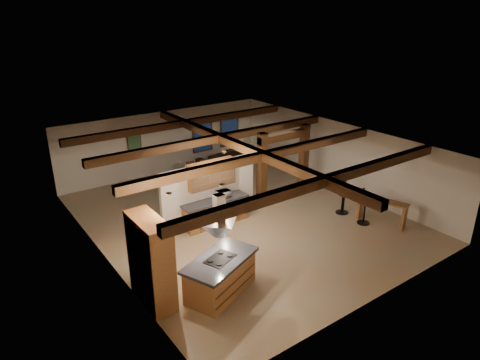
{
  "coord_description": "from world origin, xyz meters",
  "views": [
    {
      "loc": [
        -8.29,
        -11.54,
        7.16
      ],
      "look_at": [
        0.36,
        0.5,
        1.25
      ],
      "focal_mm": 32.0,
      "sensor_mm": 36.0,
      "label": 1
    }
  ],
  "objects_px": {
    "sofa": "(219,158)",
    "bar_counter": "(382,208)",
    "kitchen_island": "(220,275)",
    "dining_table": "(208,179)"
  },
  "relations": [
    {
      "from": "kitchen_island",
      "to": "sofa",
      "type": "distance_m",
      "value": 10.43
    },
    {
      "from": "bar_counter",
      "to": "sofa",
      "type": "bearing_deg",
      "value": 98.04
    },
    {
      "from": "dining_table",
      "to": "sofa",
      "type": "distance_m",
      "value": 2.96
    },
    {
      "from": "dining_table",
      "to": "kitchen_island",
      "type": "bearing_deg",
      "value": -98.66
    },
    {
      "from": "kitchen_island",
      "to": "bar_counter",
      "type": "relative_size",
      "value": 1.33
    },
    {
      "from": "kitchen_island",
      "to": "sofa",
      "type": "xyz_separation_m",
      "value": [
        5.66,
        8.76,
        -0.2
      ]
    },
    {
      "from": "sofa",
      "to": "bar_counter",
      "type": "height_order",
      "value": "bar_counter"
    },
    {
      "from": "sofa",
      "to": "bar_counter",
      "type": "xyz_separation_m",
      "value": [
        1.23,
        -8.73,
        0.29
      ]
    },
    {
      "from": "sofa",
      "to": "bar_counter",
      "type": "relative_size",
      "value": 1.27
    },
    {
      "from": "dining_table",
      "to": "sofa",
      "type": "xyz_separation_m",
      "value": [
        2.0,
        2.18,
        -0.01
      ]
    }
  ]
}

